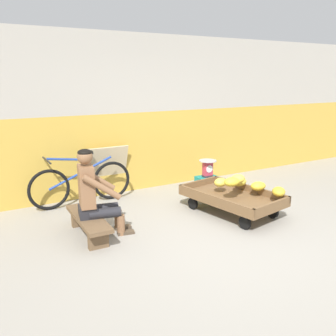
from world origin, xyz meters
TOP-DOWN VIEW (x-y plane):
  - ground_plane at (0.00, 0.00)m, footprint 80.00×80.00m
  - back_wall at (0.00, 2.80)m, footprint 16.00×0.30m
  - banana_cart at (0.64, 0.86)m, footprint 1.08×1.56m
  - banana_pile at (0.78, 0.76)m, footprint 0.80×1.06m
  - low_bench at (-1.47, 1.13)m, footprint 0.33×1.11m
  - vendor_seated at (-1.39, 1.12)m, footprint 0.72×0.56m
  - plastic_crate at (0.90, 1.84)m, footprint 0.36×0.28m
  - weighing_scale at (0.90, 1.84)m, footprint 0.30×0.30m
  - bicycle_near_left at (-1.18, 2.37)m, footprint 1.66×0.48m
  - sign_board at (-0.65, 2.63)m, footprint 0.70×0.29m
  - shopping_bag at (0.80, 1.30)m, footprint 0.18×0.12m

SIDE VIEW (x-z plane):
  - ground_plane at x=0.00m, z-range 0.00..0.00m
  - shopping_bag at x=0.80m, z-range 0.00..0.24m
  - plastic_crate at x=0.90m, z-range 0.00..0.30m
  - low_bench at x=-1.47m, z-range 0.06..0.33m
  - banana_cart at x=0.64m, z-range 0.06..0.42m
  - bicycle_near_left at x=-1.18m, z-range -0.08..0.78m
  - sign_board at x=-0.65m, z-range 0.00..0.86m
  - weighing_scale at x=0.90m, z-range 0.31..0.60m
  - banana_pile at x=0.78m, z-range 0.34..0.59m
  - vendor_seated at x=-1.39m, z-range 0.00..1.14m
  - back_wall at x=0.00m, z-range 0.00..2.71m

